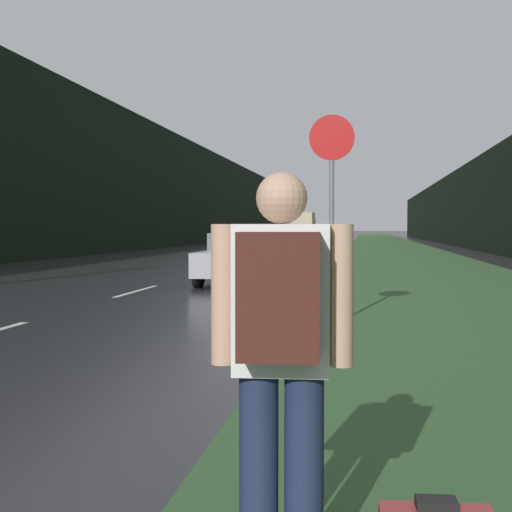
# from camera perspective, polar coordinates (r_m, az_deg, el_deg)

# --- Properties ---
(grass_verge) EXTENTS (6.00, 240.00, 0.02)m
(grass_verge) POSITION_cam_1_polar(r_m,az_deg,el_deg) (39.88, 11.50, 0.16)
(grass_verge) COLOR #33562D
(grass_verge) RESTS_ON ground_plane
(lane_stripe_c) EXTENTS (0.12, 3.00, 0.01)m
(lane_stripe_c) POSITION_cam_1_polar(r_m,az_deg,el_deg) (16.70, -9.50, -2.77)
(lane_stripe_c) COLOR silver
(lane_stripe_c) RESTS_ON ground_plane
(lane_stripe_d) EXTENTS (0.12, 3.00, 0.01)m
(lane_stripe_d) POSITION_cam_1_polar(r_m,az_deg,el_deg) (23.43, -4.16, -1.29)
(lane_stripe_d) COLOR silver
(lane_stripe_d) RESTS_ON ground_plane
(treeline_far_side) EXTENTS (2.00, 140.00, 8.72)m
(treeline_far_side) POSITION_cam_1_polar(r_m,az_deg,el_deg) (52.20, -8.52, 5.45)
(treeline_far_side) COLOR black
(treeline_far_side) RESTS_ON ground_plane
(treeline_near_side) EXTENTS (2.00, 140.00, 5.93)m
(treeline_near_side) POSITION_cam_1_polar(r_m,az_deg,el_deg) (50.46, 17.80, 3.89)
(treeline_near_side) COLOR black
(treeline_near_side) RESTS_ON ground_plane
(stop_sign) EXTENTS (0.66, 0.07, 3.11)m
(stop_sign) POSITION_cam_1_polar(r_m,az_deg,el_deg) (10.45, 6.07, 4.52)
(stop_sign) COLOR slate
(stop_sign) RESTS_ON ground_plane
(hitchhiker_with_backpack) EXTENTS (0.59, 0.43, 1.70)m
(hitchhiker_with_backpack) POSITION_cam_1_polar(r_m,az_deg,el_deg) (2.95, 2.01, -7.35)
(hitchhiker_with_backpack) COLOR #1E2847
(hitchhiker_with_backpack) RESTS_ON ground_plane
(car_passing_near) EXTENTS (1.99, 4.14, 1.32)m
(car_passing_near) POSITION_cam_1_polar(r_m,az_deg,el_deg) (18.54, -0.99, -0.17)
(car_passing_near) COLOR #9E9EA3
(car_passing_near) RESTS_ON ground_plane
(delivery_truck) EXTENTS (2.58, 7.17, 3.26)m
(delivery_truck) POSITION_cam_1_polar(r_m,az_deg,el_deg) (87.21, 3.87, 2.47)
(delivery_truck) COLOR #6E684F
(delivery_truck) RESTS_ON ground_plane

